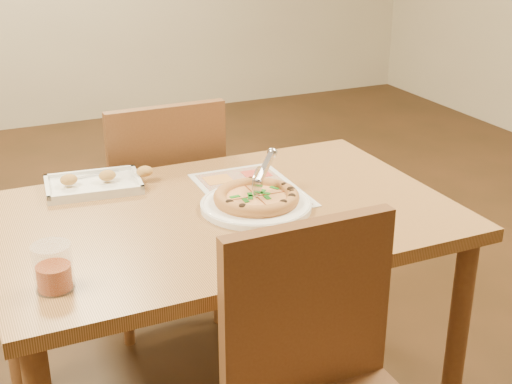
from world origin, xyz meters
name	(u,v)px	position (x,y,z in m)	size (l,w,h in m)	color
dining_table	(223,238)	(0.00, 0.00, 0.63)	(1.30, 0.85, 0.72)	#A57242
chair_near	(325,374)	(0.00, -0.60, 0.57)	(0.42, 0.42, 0.47)	brown
chair_far	(162,188)	(0.00, 0.60, 0.57)	(0.42, 0.42, 0.47)	brown
plate	(256,205)	(0.10, -0.02, 0.73)	(0.32, 0.32, 0.02)	white
pizza	(256,197)	(0.10, -0.01, 0.75)	(0.25, 0.25, 0.04)	#BD7640
pizza_cutter	(263,172)	(0.13, 0.01, 0.81)	(0.13, 0.13, 0.10)	silver
appetizer_tray	(96,184)	(-0.29, 0.32, 0.73)	(0.34, 0.23, 0.05)	silver
glass_tumbler	(53,270)	(-0.51, -0.25, 0.77)	(0.09, 0.09, 0.11)	maroon
menu	(251,189)	(0.14, 0.11, 0.72)	(0.28, 0.39, 0.01)	silver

